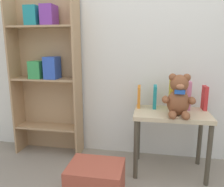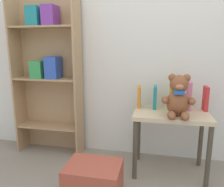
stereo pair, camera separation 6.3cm
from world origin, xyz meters
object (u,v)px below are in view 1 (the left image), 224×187
at_px(display_table, 171,122).
at_px(book_standing_yellow, 171,94).
at_px(bookshelf_side, 47,69).
at_px(teddy_bear, 179,97).
at_px(book_standing_orange, 139,96).
at_px(book_standing_red, 205,98).
at_px(storage_bin, 96,182).
at_px(book_standing_teal, 155,97).
at_px(book_standing_pink, 188,95).

height_order(display_table, book_standing_yellow, book_standing_yellow).
xyz_separation_m(bookshelf_side, teddy_bear, (1.29, -0.30, -0.17)).
relative_size(book_standing_orange, book_standing_red, 0.92).
distance_m(display_table, storage_bin, 0.82).
bearing_deg(bookshelf_side, display_table, -9.02).
bearing_deg(book_standing_red, book_standing_orange, 178.61).
relative_size(teddy_bear, book_standing_orange, 1.75).
xyz_separation_m(bookshelf_side, book_standing_teal, (1.10, -0.08, -0.23)).
height_order(display_table, book_standing_pink, book_standing_pink).
relative_size(bookshelf_side, book_standing_orange, 8.03).
distance_m(bookshelf_side, teddy_bear, 1.33).
relative_size(bookshelf_side, book_standing_yellow, 6.15).
xyz_separation_m(bookshelf_side, book_standing_pink, (1.39, -0.09, -0.20)).
bearing_deg(book_standing_pink, storage_bin, -141.49).
distance_m(book_standing_orange, book_standing_pink, 0.44).
height_order(book_standing_pink, storage_bin, book_standing_pink).
xyz_separation_m(display_table, teddy_bear, (0.04, -0.10, 0.25)).
xyz_separation_m(book_standing_teal, book_standing_pink, (0.29, -0.01, 0.02)).
relative_size(book_standing_orange, storage_bin, 0.49).
xyz_separation_m(teddy_bear, book_standing_pink, (0.11, 0.21, -0.03)).
bearing_deg(book_standing_orange, book_standing_yellow, -1.05).
bearing_deg(storage_bin, book_standing_teal, 54.77).
xyz_separation_m(display_table, book_standing_orange, (-0.29, 0.12, 0.19)).
distance_m(book_standing_orange, storage_bin, 0.85).
bearing_deg(book_standing_teal, book_standing_orange, 177.70).
height_order(book_standing_teal, storage_bin, book_standing_teal).
distance_m(bookshelf_side, book_standing_teal, 1.13).
relative_size(display_table, book_standing_teal, 3.10).
height_order(teddy_bear, book_standing_yellow, teddy_bear).
distance_m(book_standing_orange, book_standing_red, 0.59).
bearing_deg(display_table, storage_bin, -139.68).
xyz_separation_m(display_table, book_standing_red, (0.29, 0.13, 0.20)).
bearing_deg(book_standing_yellow, bookshelf_side, 175.19).
relative_size(display_table, book_standing_orange, 3.25).
distance_m(book_standing_orange, book_standing_teal, 0.15).
height_order(book_standing_teal, book_standing_pink, book_standing_pink).
height_order(teddy_bear, book_standing_pink, teddy_bear).
bearing_deg(display_table, book_standing_orange, 157.44).
xyz_separation_m(display_table, book_standing_teal, (-0.15, 0.12, 0.20)).
bearing_deg(display_table, book_standing_teal, 141.96).
xyz_separation_m(display_table, book_standing_pink, (0.15, 0.11, 0.22)).
height_order(book_standing_orange, book_standing_pink, book_standing_pink).
bearing_deg(storage_bin, book_standing_red, 35.37).
xyz_separation_m(book_standing_yellow, storage_bin, (-0.57, -0.61, -0.56)).
relative_size(book_standing_orange, book_standing_pink, 0.77).
bearing_deg(book_standing_teal, book_standing_pink, -0.62).
height_order(bookshelf_side, book_standing_orange, bookshelf_side).
distance_m(display_table, teddy_bear, 0.27).
distance_m(display_table, book_standing_red, 0.38).
distance_m(bookshelf_side, book_standing_yellow, 1.26).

